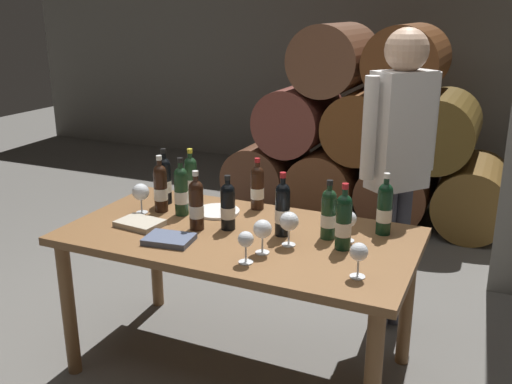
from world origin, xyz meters
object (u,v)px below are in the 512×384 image
at_px(leather_ledger, 169,239).
at_px(wine_bottle_7, 257,187).
at_px(wine_bottle_2, 196,204).
at_px(wine_bottle_0, 385,208).
at_px(wine_bottle_8, 181,191).
at_px(wine_glass_0, 289,222).
at_px(wine_glass_3, 141,193).
at_px(wine_bottle_4, 161,188).
at_px(tasting_notebook, 140,223).
at_px(wine_bottle_6, 191,178).
at_px(wine_glass_5, 359,253).
at_px(serving_plate, 217,211).
at_px(wine_bottle_1, 228,206).
at_px(wine_bottle_5, 344,221).
at_px(dining_table, 239,250).
at_px(wine_bottle_3, 165,180).
at_px(wine_bottle_10, 329,213).
at_px(sommelier_presenting, 399,155).
at_px(wine_glass_2, 246,241).
at_px(wine_bottle_9, 283,209).
at_px(wine_glass_4, 262,230).
at_px(wine_glass_1, 349,220).

bearing_deg(leather_ledger, wine_bottle_7, 65.31).
bearing_deg(wine_bottle_2, wine_bottle_0, 20.20).
xyz_separation_m(wine_bottle_2, wine_bottle_8, (-0.18, 0.15, 0.00)).
distance_m(wine_glass_0, wine_glass_3, 0.88).
distance_m(wine_bottle_4, wine_bottle_7, 0.52).
bearing_deg(tasting_notebook, wine_bottle_6, 91.96).
height_order(wine_glass_0, wine_glass_5, wine_glass_0).
height_order(wine_bottle_6, leather_ledger, wine_bottle_6).
bearing_deg(serving_plate, leather_ledger, -92.18).
xyz_separation_m(wine_bottle_7, serving_plate, (-0.17, -0.15, -0.12)).
bearing_deg(wine_bottle_4, wine_glass_5, -16.78).
relative_size(wine_bottle_1, wine_bottle_5, 0.89).
bearing_deg(dining_table, wine_bottle_3, 157.60).
distance_m(wine_bottle_0, wine_bottle_2, 0.91).
height_order(dining_table, wine_bottle_2, wine_bottle_2).
bearing_deg(serving_plate, wine_bottle_10, -8.65).
relative_size(wine_bottle_8, leather_ledger, 1.41).
bearing_deg(sommelier_presenting, wine_glass_3, -149.58).
bearing_deg(wine_glass_0, wine_glass_3, 174.21).
distance_m(wine_bottle_5, wine_glass_5, 0.29).
xyz_separation_m(wine_bottle_2, wine_glass_5, (0.86, -0.20, -0.02)).
bearing_deg(wine_bottle_10, tasting_notebook, -165.58).
distance_m(wine_glass_5, serving_plate, 1.00).
distance_m(wine_bottle_0, sommelier_presenting, 0.50).
relative_size(wine_bottle_2, tasting_notebook, 1.36).
bearing_deg(tasting_notebook, wine_bottle_7, 53.72).
bearing_deg(wine_bottle_10, wine_bottle_6, 165.64).
bearing_deg(sommelier_presenting, wine_bottle_5, -97.34).
xyz_separation_m(wine_bottle_3, serving_plate, (0.34, -0.03, -0.13)).
height_order(wine_glass_2, wine_glass_3, wine_glass_3).
height_order(wine_bottle_0, wine_bottle_5, wine_bottle_5).
xyz_separation_m(wine_bottle_9, leather_ledger, (-0.45, -0.30, -0.12)).
relative_size(wine_bottle_4, wine_glass_4, 1.95).
relative_size(wine_bottle_5, leather_ledger, 1.41).
height_order(wine_bottle_1, tasting_notebook, wine_bottle_1).
bearing_deg(serving_plate, wine_glass_5, -27.11).
relative_size(wine_bottle_2, wine_bottle_8, 0.96).
bearing_deg(wine_bottle_3, wine_bottle_4, -66.76).
bearing_deg(wine_glass_5, wine_bottle_6, 152.60).
height_order(wine_bottle_5, sommelier_presenting, sommelier_presenting).
relative_size(dining_table, wine_bottle_6, 5.65).
bearing_deg(wine_glass_2, serving_plate, 128.58).
distance_m(wine_bottle_1, wine_glass_5, 0.77).
distance_m(wine_bottle_3, sommelier_presenting, 1.30).
bearing_deg(serving_plate, wine_bottle_7, 41.28).
height_order(wine_bottle_9, serving_plate, wine_bottle_9).
bearing_deg(wine_bottle_7, wine_bottle_4, -151.60).
height_order(wine_glass_4, serving_plate, wine_glass_4).
relative_size(wine_bottle_2, sommelier_presenting, 0.17).
bearing_deg(wine_bottle_1, wine_glass_1, 8.48).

